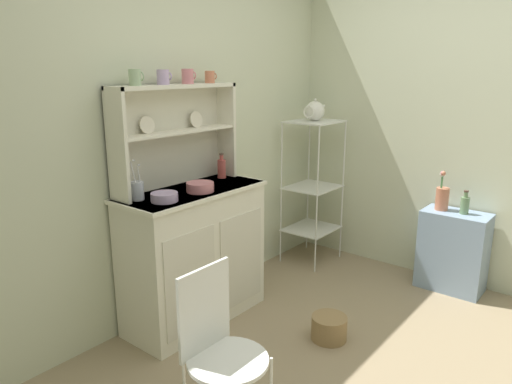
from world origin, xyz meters
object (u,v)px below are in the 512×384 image
object	(u,v)px
side_shelf_blue	(453,251)
porcelain_teapot	(315,111)
cup_sage_0	(135,77)
bowl_mixing_large	(164,197)
flower_vase	(442,197)
hutch_cabinet	(195,254)
jam_bottle	(222,168)
utensil_jar	(137,190)
oil_bottle	(465,205)
bakers_rack	(313,178)
hutch_shelf_unit	(173,128)
wire_chair	(218,342)
floor_basket	(329,328)

from	to	relation	value
side_shelf_blue	porcelain_teapot	xyz separation A→B (m)	(-0.19, 1.17, 1.02)
cup_sage_0	bowl_mixing_large	bearing A→B (deg)	-87.72
cup_sage_0	flower_vase	distance (m)	2.41
hutch_cabinet	side_shelf_blue	xyz separation A→B (m)	(1.57, -1.22, -0.16)
bowl_mixing_large	flower_vase	xyz separation A→B (m)	(1.86, -1.02, -0.22)
jam_bottle	utensil_jar	world-z (taller)	utensil_jar
cup_sage_0	jam_bottle	size ratio (longest dim) A/B	0.53
oil_bottle	bakers_rack	bearing A→B (deg)	98.88
bakers_rack	oil_bottle	distance (m)	1.23
bakers_rack	hutch_cabinet	bearing A→B (deg)	177.94
jam_bottle	flower_vase	bearing A→B (deg)	-44.72
hutch_shelf_unit	oil_bottle	world-z (taller)	hutch_shelf_unit
side_shelf_blue	oil_bottle	bearing A→B (deg)	-90.00
side_shelf_blue	hutch_cabinet	bearing A→B (deg)	142.20
hutch_shelf_unit	jam_bottle	world-z (taller)	hutch_shelf_unit
cup_sage_0	jam_bottle	distance (m)	0.93
wire_chair	floor_basket	bearing A→B (deg)	-10.39
jam_bottle	side_shelf_blue	bearing A→B (deg)	-47.47
bakers_rack	hutch_shelf_unit	bearing A→B (deg)	171.24
side_shelf_blue	bowl_mixing_large	world-z (taller)	bowl_mixing_large
bowl_mixing_large	utensil_jar	distance (m)	0.17
hutch_cabinet	floor_basket	distance (m)	1.00
jam_bottle	oil_bottle	xyz separation A→B (m)	(1.20, -1.35, -0.30)
wire_chair	jam_bottle	bearing A→B (deg)	28.86
hutch_cabinet	flower_vase	size ratio (longest dim) A/B	3.30
wire_chair	flower_vase	distance (m)	2.31
floor_basket	porcelain_teapot	size ratio (longest dim) A/B	0.89
wire_chair	jam_bottle	xyz separation A→B (m)	(1.10, 0.99, 0.47)
side_shelf_blue	hutch_shelf_unit	bearing A→B (deg)	138.67
hutch_cabinet	floor_basket	bearing A→B (deg)	-68.11
hutch_shelf_unit	oil_bottle	bearing A→B (deg)	-42.31
hutch_shelf_unit	jam_bottle	size ratio (longest dim) A/B	5.30
hutch_cabinet	jam_bottle	distance (m)	0.64
cup_sage_0	utensil_jar	xyz separation A→B (m)	(-0.07, -0.04, -0.65)
porcelain_teapot	oil_bottle	world-z (taller)	porcelain_teapot
porcelain_teapot	side_shelf_blue	bearing A→B (deg)	-80.68
wire_chair	utensil_jar	world-z (taller)	utensil_jar
jam_bottle	oil_bottle	bearing A→B (deg)	-48.50
side_shelf_blue	jam_bottle	distance (m)	1.89
hutch_cabinet	jam_bottle	size ratio (longest dim) A/B	5.69
utensil_jar	flower_vase	distance (m)	2.28
cup_sage_0	jam_bottle	world-z (taller)	cup_sage_0
bowl_mixing_large	porcelain_teapot	xyz separation A→B (m)	(1.67, 0.02, 0.39)
oil_bottle	jam_bottle	bearing A→B (deg)	131.50
bakers_rack	cup_sage_0	world-z (taller)	cup_sage_0
utensil_jar	flower_vase	xyz separation A→B (m)	(1.94, -1.17, -0.25)
utensil_jar	wire_chair	bearing A→B (deg)	-109.83
bowl_mixing_large	jam_bottle	size ratio (longest dim) A/B	0.90
side_shelf_blue	floor_basket	size ratio (longest dim) A/B	2.75
cup_sage_0	porcelain_teapot	world-z (taller)	cup_sage_0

